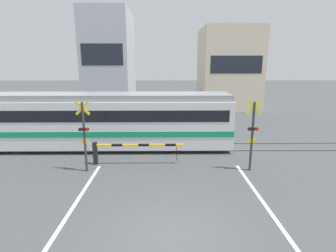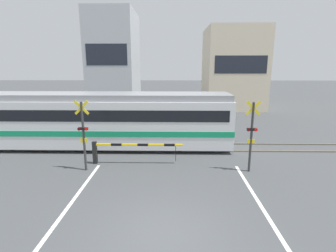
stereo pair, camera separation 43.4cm
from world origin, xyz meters
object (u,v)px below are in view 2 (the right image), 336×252
(crossing_barrier_near, at_px, (119,148))
(crossing_signal_right, at_px, (252,133))
(commuter_train, at_px, (98,119))
(pedestrian, at_px, (183,113))
(crossing_barrier_far, at_px, (204,125))
(crossing_signal_left, at_px, (83,132))

(crossing_barrier_near, distance_m, crossing_signal_right, 6.49)
(commuter_train, height_order, crossing_barrier_near, commuter_train)
(crossing_signal_right, bearing_deg, commuter_train, 156.18)
(pedestrian, bearing_deg, commuter_train, -129.70)
(crossing_barrier_far, relative_size, crossing_signal_left, 1.35)
(commuter_train, bearing_deg, crossing_signal_right, -23.82)
(commuter_train, distance_m, crossing_barrier_far, 7.25)
(crossing_signal_right, relative_size, pedestrian, 2.08)
(crossing_barrier_far, bearing_deg, crossing_signal_left, -135.75)
(crossing_signal_left, bearing_deg, pedestrian, 63.51)
(crossing_barrier_near, relative_size, pedestrian, 2.81)
(commuter_train, height_order, pedestrian, commuter_train)
(commuter_train, xyz_separation_m, crossing_signal_left, (0.36, -3.60, 0.10))
(crossing_signal_left, height_order, pedestrian, crossing_signal_left)
(crossing_barrier_near, bearing_deg, commuter_train, 123.59)
(commuter_train, bearing_deg, crossing_signal_left, -84.25)
(crossing_barrier_far, distance_m, crossing_signal_left, 8.92)
(crossing_barrier_near, xyz_separation_m, pedestrian, (3.59, 9.23, 0.12))
(crossing_barrier_near, height_order, crossing_signal_left, crossing_signal_left)
(crossing_barrier_far, height_order, pedestrian, pedestrian)
(pedestrian, bearing_deg, crossing_barrier_far, -71.52)
(crossing_signal_left, bearing_deg, crossing_barrier_near, 31.17)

